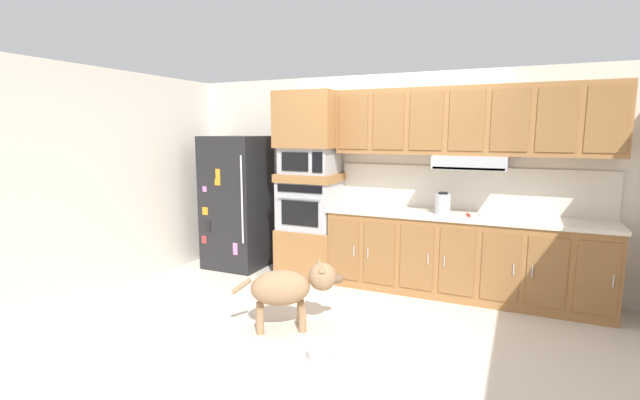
{
  "coord_description": "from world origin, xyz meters",
  "views": [
    {
      "loc": [
        1.45,
        -4.32,
        1.81
      ],
      "look_at": [
        -0.58,
        0.15,
        1.07
      ],
      "focal_mm": 25.35,
      "sensor_mm": 36.0,
      "label": 1
    }
  ],
  "objects_px": {
    "screwdriver": "(469,215)",
    "dog": "(291,287)",
    "refrigerator": "(237,202)",
    "microwave": "(310,161)",
    "built_in_oven": "(310,205)",
    "electric_kettle": "(443,203)",
    "dog_food_bowl": "(319,353)"
  },
  "relations": [
    {
      "from": "microwave",
      "to": "screwdriver",
      "type": "height_order",
      "value": "microwave"
    },
    {
      "from": "built_in_oven",
      "to": "screwdriver",
      "type": "distance_m",
      "value": 1.93
    },
    {
      "from": "refrigerator",
      "to": "screwdriver",
      "type": "bearing_deg",
      "value": -0.31
    },
    {
      "from": "dog_food_bowl",
      "to": "dog",
      "type": "bearing_deg",
      "value": 139.74
    },
    {
      "from": "built_in_oven",
      "to": "dog_food_bowl",
      "type": "bearing_deg",
      "value": -62.52
    },
    {
      "from": "refrigerator",
      "to": "dog_food_bowl",
      "type": "relative_size",
      "value": 8.8
    },
    {
      "from": "microwave",
      "to": "dog",
      "type": "height_order",
      "value": "microwave"
    },
    {
      "from": "built_in_oven",
      "to": "electric_kettle",
      "type": "distance_m",
      "value": 1.65
    },
    {
      "from": "screwdriver",
      "to": "dog_food_bowl",
      "type": "distance_m",
      "value": 2.26
    },
    {
      "from": "microwave",
      "to": "dog",
      "type": "bearing_deg",
      "value": -70.75
    },
    {
      "from": "refrigerator",
      "to": "dog_food_bowl",
      "type": "distance_m",
      "value": 2.91
    },
    {
      "from": "refrigerator",
      "to": "built_in_oven",
      "type": "relative_size",
      "value": 2.51
    },
    {
      "from": "dog_food_bowl",
      "to": "electric_kettle",
      "type": "bearing_deg",
      "value": 71.53
    },
    {
      "from": "refrigerator",
      "to": "microwave",
      "type": "height_order",
      "value": "refrigerator"
    },
    {
      "from": "screwdriver",
      "to": "dog_food_bowl",
      "type": "height_order",
      "value": "screwdriver"
    },
    {
      "from": "screwdriver",
      "to": "dog",
      "type": "distance_m",
      "value": 2.09
    },
    {
      "from": "microwave",
      "to": "dog_food_bowl",
      "type": "xyz_separation_m",
      "value": [
        1.01,
        -1.94,
        -1.43
      ]
    },
    {
      "from": "screwdriver",
      "to": "electric_kettle",
      "type": "height_order",
      "value": "electric_kettle"
    },
    {
      "from": "built_in_oven",
      "to": "screwdriver",
      "type": "bearing_deg",
      "value": -2.48
    },
    {
      "from": "built_in_oven",
      "to": "dog_food_bowl",
      "type": "xyz_separation_m",
      "value": [
        1.01,
        -1.94,
        -0.87
      ]
    },
    {
      "from": "microwave",
      "to": "refrigerator",
      "type": "bearing_deg",
      "value": -176.33
    },
    {
      "from": "dog",
      "to": "screwdriver",
      "type": "bearing_deg",
      "value": 14.49
    },
    {
      "from": "refrigerator",
      "to": "microwave",
      "type": "bearing_deg",
      "value": 3.67
    },
    {
      "from": "built_in_oven",
      "to": "microwave",
      "type": "distance_m",
      "value": 0.56
    },
    {
      "from": "microwave",
      "to": "electric_kettle",
      "type": "height_order",
      "value": "microwave"
    },
    {
      "from": "electric_kettle",
      "to": "dog_food_bowl",
      "type": "xyz_separation_m",
      "value": [
        -0.63,
        -1.89,
        -1.0
      ]
    },
    {
      "from": "electric_kettle",
      "to": "dog_food_bowl",
      "type": "bearing_deg",
      "value": -108.47
    },
    {
      "from": "refrigerator",
      "to": "dog",
      "type": "xyz_separation_m",
      "value": [
        1.59,
        -1.48,
        -0.48
      ]
    },
    {
      "from": "built_in_oven",
      "to": "electric_kettle",
      "type": "relative_size",
      "value": 2.92
    },
    {
      "from": "microwave",
      "to": "dog",
      "type": "relative_size",
      "value": 0.7
    },
    {
      "from": "electric_kettle",
      "to": "dog_food_bowl",
      "type": "height_order",
      "value": "electric_kettle"
    },
    {
      "from": "refrigerator",
      "to": "electric_kettle",
      "type": "relative_size",
      "value": 7.33
    }
  ]
}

